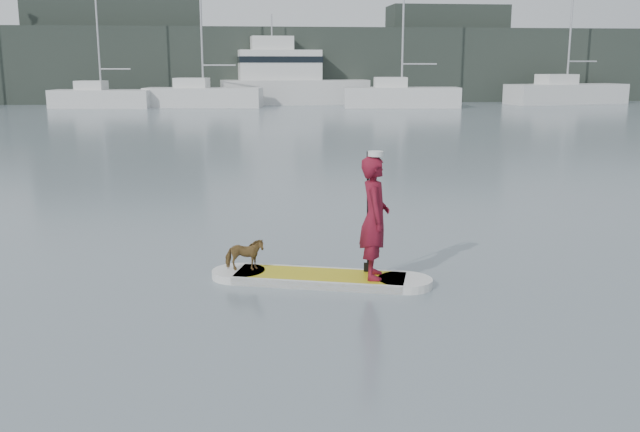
{
  "coord_description": "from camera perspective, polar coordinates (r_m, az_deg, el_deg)",
  "views": [
    {
      "loc": [
        0.05,
        -8.02,
        3.17
      ],
      "look_at": [
        1.17,
        2.02,
        1.0
      ],
      "focal_mm": 40.0,
      "sensor_mm": 36.0,
      "label": 1
    }
  ],
  "objects": [
    {
      "name": "motor_yacht_a",
      "position": [
        57.1,
        -2.6,
        10.88
      ],
      "size": [
        11.68,
        4.24,
        6.89
      ],
      "rotation": [
        0.0,
        0.0,
        0.06
      ],
      "color": "silver",
      "rests_on": "ground"
    },
    {
      "name": "paddleboard",
      "position": [
        10.56,
        0.0,
        -4.99
      ],
      "size": [
        3.19,
        1.52,
        0.12
      ],
      "rotation": [
        0.0,
        0.0,
        -0.29
      ],
      "color": "gold",
      "rests_on": "ground"
    },
    {
      "name": "white_cap",
      "position": [
        10.06,
        4.47,
        4.99
      ],
      "size": [
        0.22,
        0.22,
        0.07
      ],
      "primitive_type": "cylinder",
      "color": "silver",
      "rests_on": "paddler"
    },
    {
      "name": "sailboat_c",
      "position": [
        54.56,
        -17.13,
        9.08
      ],
      "size": [
        7.45,
        3.4,
        10.3
      ],
      "rotation": [
        0.0,
        0.0,
        -0.14
      ],
      "color": "silver",
      "rests_on": "ground"
    },
    {
      "name": "shore_building_east",
      "position": [
        64.57,
        10.02,
        12.69
      ],
      "size": [
        10.0,
        4.0,
        8.0
      ],
      "primitive_type": "cube",
      "color": "#202823",
      "rests_on": "ground"
    },
    {
      "name": "sailboat_e",
      "position": [
        52.91,
        6.46,
        9.56
      ],
      "size": [
        8.57,
        3.72,
        12.03
      ],
      "rotation": [
        0.0,
        0.0,
        -0.13
      ],
      "color": "silver",
      "rests_on": "ground"
    },
    {
      "name": "shore_building_west",
      "position": [
        62.84,
        -15.98,
        12.89
      ],
      "size": [
        14.0,
        4.0,
        9.0
      ],
      "primitive_type": "cube",
      "color": "#202823",
      "rests_on": "ground"
    },
    {
      "name": "sailboat_f",
      "position": [
        60.6,
        19.03,
        9.41
      ],
      "size": [
        10.09,
        4.71,
        14.55
      ],
      "rotation": [
        0.0,
        0.0,
        0.2
      ],
      "color": "silver",
      "rests_on": "ground"
    },
    {
      "name": "paddle",
      "position": [
        10.52,
        3.84,
        -0.93
      ],
      "size": [
        0.12,
        0.3,
        2.0
      ],
      "rotation": [
        0.0,
        0.0,
        -0.29
      ],
      "color": "black",
      "rests_on": "ground"
    },
    {
      "name": "paddler",
      "position": [
        10.21,
        4.39,
        -0.14
      ],
      "size": [
        0.5,
        0.7,
        1.77
      ],
      "primitive_type": "imported",
      "rotation": [
        0.0,
        0.0,
        1.44
      ],
      "color": "maroon",
      "rests_on": "paddleboard"
    },
    {
      "name": "sailboat_d",
      "position": [
        53.65,
        -9.38,
        9.54
      ],
      "size": [
        8.78,
        3.93,
        12.49
      ],
      "rotation": [
        0.0,
        0.0,
        -0.16
      ],
      "color": "silver",
      "rests_on": "ground"
    },
    {
      "name": "dog",
      "position": [
        10.74,
        -6.06,
        -3.09
      ],
      "size": [
        0.59,
        0.28,
        0.49
      ],
      "primitive_type": "imported",
      "rotation": [
        0.0,
        0.0,
        1.54
      ],
      "color": "brown",
      "rests_on": "paddleboard"
    },
    {
      "name": "ground",
      "position": [
        8.62,
        -6.33,
        -9.52
      ],
      "size": [
        140.0,
        140.0,
        0.0
      ],
      "primitive_type": "plane",
      "color": "slate",
      "rests_on": "ground"
    },
    {
      "name": "shore_mass",
      "position": [
        61.02,
        -6.56,
        11.9
      ],
      "size": [
        90.0,
        6.0,
        6.0
      ],
      "primitive_type": "cube",
      "color": "#202823",
      "rests_on": "ground"
    }
  ]
}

